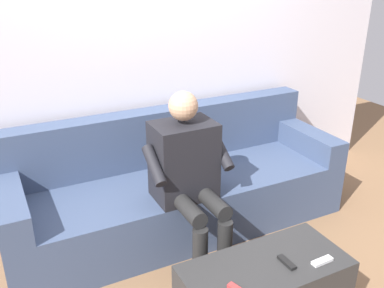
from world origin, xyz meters
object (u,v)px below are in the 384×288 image
at_px(remote_black, 287,262).
at_px(remote_white, 322,261).
at_px(person_solo_seated, 188,169).
at_px(couch, 176,188).

bearing_deg(remote_black, remote_white, 65.58).
xyz_separation_m(person_solo_seated, remote_white, (-0.38, 0.92, -0.25)).
xyz_separation_m(couch, remote_white, (-0.29, 1.31, 0.12)).
distance_m(couch, remote_white, 1.34).
bearing_deg(remote_white, person_solo_seated, -69.89).
distance_m(couch, remote_black, 1.24).
bearing_deg(person_solo_seated, remote_black, 102.95).
relative_size(remote_black, remote_white, 0.97).
bearing_deg(remote_white, couch, -79.76).
xyz_separation_m(couch, remote_black, (-0.10, 1.23, 0.12)).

